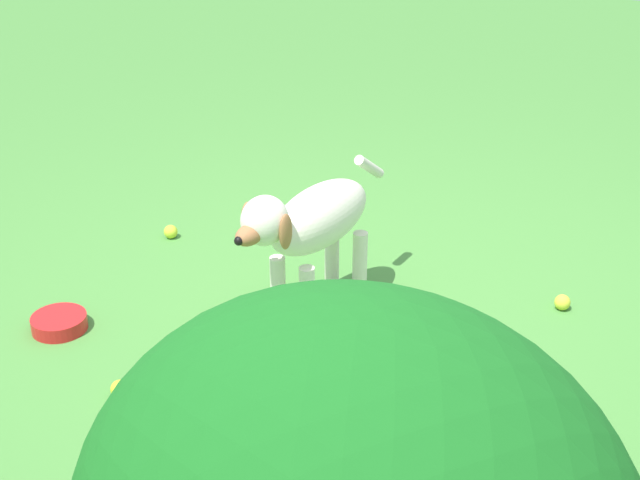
# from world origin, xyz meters

# --- Properties ---
(ground) EXTENTS (14.00, 14.00, 0.00)m
(ground) POSITION_xyz_m (0.00, 0.00, 0.00)
(ground) COLOR #478438
(dog) EXTENTS (0.32, 0.94, 0.64)m
(dog) POSITION_xyz_m (-0.22, -0.02, 0.42)
(dog) COLOR silver
(dog) RESTS_ON ground
(tennis_ball_0) EXTENTS (0.07, 0.07, 0.07)m
(tennis_ball_0) POSITION_xyz_m (0.68, 0.49, 0.03)
(tennis_ball_0) COLOR yellow
(tennis_ball_0) RESTS_ON ground
(tennis_ball_1) EXTENTS (0.07, 0.07, 0.07)m
(tennis_ball_1) POSITION_xyz_m (-0.59, -0.81, 0.03)
(tennis_ball_1) COLOR #C9D429
(tennis_ball_1) RESTS_ON ground
(tennis_ball_2) EXTENTS (0.07, 0.07, 0.07)m
(tennis_ball_2) POSITION_xyz_m (-0.52, 0.89, 0.03)
(tennis_ball_2) COLOR #D6E43D
(tennis_ball_2) RESTS_ON ground
(tennis_ball_3) EXTENTS (0.07, 0.07, 0.07)m
(tennis_ball_3) POSITION_xyz_m (-1.16, 0.32, 0.03)
(tennis_ball_3) COLOR #CADE32
(tennis_ball_3) RESTS_ON ground
(water_bowl) EXTENTS (0.22, 0.22, 0.06)m
(water_bowl) POSITION_xyz_m (-1.08, -0.56, 0.03)
(water_bowl) COLOR red
(water_bowl) RESTS_ON ground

